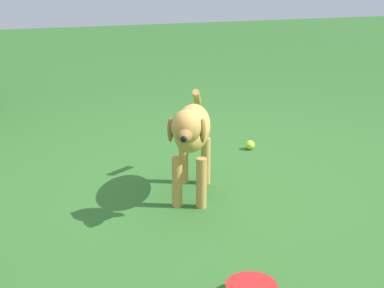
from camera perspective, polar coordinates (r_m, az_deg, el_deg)
ground at (r=3.68m, az=2.41°, el=-4.34°), size 14.00×14.00×0.00m
dog at (r=3.44m, az=-0.08°, el=1.11°), size 0.85×0.40×0.61m
tennis_ball_0 at (r=4.37m, az=5.40°, el=-0.09°), size 0.07×0.07×0.07m
tennis_ball_1 at (r=4.63m, az=-0.55°, el=1.12°), size 0.07×0.07×0.07m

